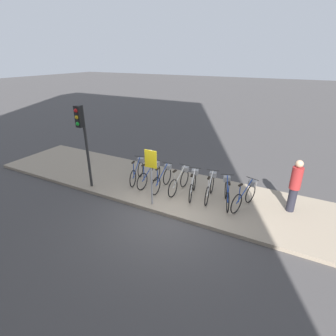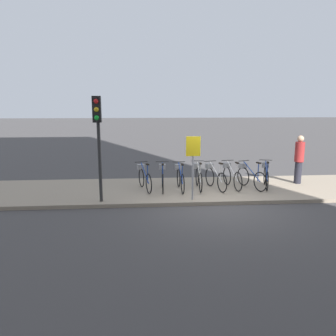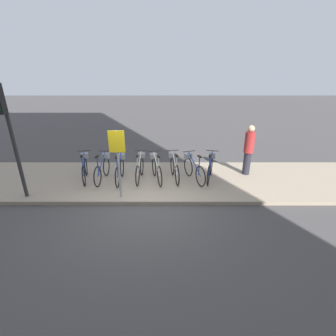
# 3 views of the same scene
# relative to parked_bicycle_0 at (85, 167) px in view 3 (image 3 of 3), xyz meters

# --- Properties ---
(ground_plane) EXTENTS (120.00, 120.00, 0.00)m
(ground_plane) POSITION_rel_parked_bicycle_0_xyz_m (2.21, -1.63, -0.56)
(ground_plane) COLOR #423F3F
(sidewalk) EXTENTS (17.50, 3.38, 0.12)m
(sidewalk) POSITION_rel_parked_bicycle_0_xyz_m (2.21, 0.06, -0.50)
(sidewalk) COLOR gray
(sidewalk) RESTS_ON ground_plane
(parked_bicycle_0) EXTENTS (0.58, 1.57, 0.99)m
(parked_bicycle_0) POSITION_rel_parked_bicycle_0_xyz_m (0.00, 0.00, 0.00)
(parked_bicycle_0) COLOR black
(parked_bicycle_0) RESTS_ON sidewalk
(parked_bicycle_1) EXTENTS (0.46, 1.62, 0.99)m
(parked_bicycle_1) POSITION_rel_parked_bicycle_0_xyz_m (0.64, -0.04, 0.00)
(parked_bicycle_1) COLOR black
(parked_bicycle_1) RESTS_ON sidewalk
(parked_bicycle_2) EXTENTS (0.46, 1.62, 0.99)m
(parked_bicycle_2) POSITION_rel_parked_bicycle_0_xyz_m (1.25, -0.11, 0.00)
(parked_bicycle_2) COLOR black
(parked_bicycle_2) RESTS_ON sidewalk
(parked_bicycle_3) EXTENTS (0.46, 1.62, 0.99)m
(parked_bicycle_3) POSITION_rel_parked_bicycle_0_xyz_m (1.91, 0.02, 0.00)
(parked_bicycle_3) COLOR black
(parked_bicycle_3) RESTS_ON sidewalk
(parked_bicycle_4) EXTENTS (0.56, 1.58, 0.99)m
(parked_bicycle_4) POSITION_rel_parked_bicycle_0_xyz_m (2.47, -0.04, 0.00)
(parked_bicycle_4) COLOR black
(parked_bicycle_4) RESTS_ON sidewalk
(parked_bicycle_5) EXTENTS (0.46, 1.61, 0.99)m
(parked_bicycle_5) POSITION_rel_parked_bicycle_0_xyz_m (3.10, 0.05, 0.00)
(parked_bicycle_5) COLOR black
(parked_bicycle_5) RESTS_ON sidewalk
(parked_bicycle_6) EXTENTS (0.67, 1.53, 0.99)m
(parked_bicycle_6) POSITION_rel_parked_bicycle_0_xyz_m (3.74, -0.05, 0.00)
(parked_bicycle_6) COLOR black
(parked_bicycle_6) RESTS_ON sidewalk
(parked_bicycle_7) EXTENTS (0.60, 1.57, 0.99)m
(parked_bicycle_7) POSITION_rel_parked_bicycle_0_xyz_m (4.35, 0.02, 0.00)
(parked_bicycle_7) COLOR black
(parked_bicycle_7) RESTS_ON sidewalk
(pedestrian) EXTENTS (0.34, 0.34, 1.80)m
(pedestrian) POSITION_rel_parked_bicycle_0_xyz_m (5.76, 0.47, 0.52)
(pedestrian) COLOR #23232D
(pedestrian) RESTS_ON sidewalk
(traffic_light) EXTENTS (0.24, 0.40, 3.17)m
(traffic_light) POSITION_rel_parked_bicycle_0_xyz_m (-1.33, -1.40, 1.85)
(traffic_light) COLOR #2D2D2D
(traffic_light) RESTS_ON sidewalk
(sign_post) EXTENTS (0.44, 0.07, 1.98)m
(sign_post) POSITION_rel_parked_bicycle_0_xyz_m (1.50, -1.34, 0.92)
(sign_post) COLOR #99999E
(sign_post) RESTS_ON sidewalk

